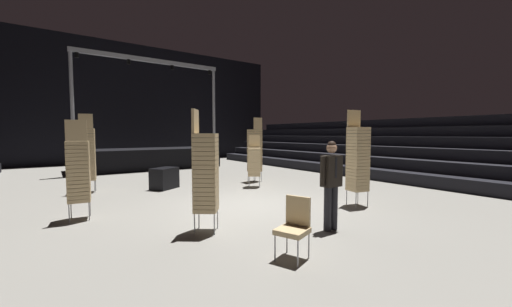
% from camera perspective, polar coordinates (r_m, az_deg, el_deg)
% --- Properties ---
extents(ground_plane, '(22.00, 30.00, 0.10)m').
position_cam_1_polar(ground_plane, '(8.16, -0.95, -10.17)').
color(ground_plane, gray).
extents(arena_end_wall, '(22.00, 0.30, 8.00)m').
position_cam_1_polar(arena_end_wall, '(22.12, -23.46, 8.86)').
color(arena_end_wall, black).
rests_on(arena_end_wall, ground_plane).
extents(bleacher_bank_right, '(4.50, 24.00, 2.70)m').
position_cam_1_polar(bleacher_bank_right, '(15.20, 25.23, 1.27)').
color(bleacher_bank_right, black).
rests_on(bleacher_bank_right, ground_plane).
extents(stage_riser, '(7.58, 2.77, 5.79)m').
position_cam_1_polar(stage_riser, '(17.49, -20.13, -0.62)').
color(stage_riser, black).
rests_on(stage_riser, ground_plane).
extents(man_with_tie, '(0.57, 0.24, 1.78)m').
position_cam_1_polar(man_with_tie, '(6.06, 14.32, -4.92)').
color(man_with_tie, black).
rests_on(man_with_tie, ground_plane).
extents(chair_stack_front_left, '(0.62, 0.62, 2.39)m').
position_cam_1_polar(chair_stack_front_left, '(5.84, -9.70, -3.36)').
color(chair_stack_front_left, '#B2B5BA').
rests_on(chair_stack_front_left, ground_plane).
extents(chair_stack_front_right, '(0.51, 0.51, 2.56)m').
position_cam_1_polar(chair_stack_front_right, '(11.11, -29.71, -0.01)').
color(chair_stack_front_right, '#B2B5BA').
rests_on(chair_stack_front_right, ground_plane).
extents(chair_stack_mid_left, '(0.48, 0.48, 2.56)m').
position_cam_1_polar(chair_stack_mid_left, '(11.90, -0.24, 0.70)').
color(chair_stack_mid_left, '#B2B5BA').
rests_on(chair_stack_mid_left, ground_plane).
extents(chair_stack_mid_right, '(0.50, 0.50, 2.22)m').
position_cam_1_polar(chair_stack_mid_right, '(7.69, -31.01, -2.78)').
color(chair_stack_mid_right, '#B2B5BA').
rests_on(chair_stack_mid_right, ground_plane).
extents(chair_stack_mid_centre, '(0.53, 0.53, 2.56)m').
position_cam_1_polar(chair_stack_mid_centre, '(8.31, 19.00, -0.83)').
color(chair_stack_mid_centre, '#B2B5BA').
rests_on(chair_stack_mid_centre, ground_plane).
extents(chair_stack_rear_left, '(0.61, 0.61, 1.88)m').
position_cam_1_polar(chair_stack_rear_left, '(10.71, -0.33, -1.45)').
color(chair_stack_rear_left, '#B2B5BA').
rests_on(chair_stack_rear_left, ground_plane).
extents(equipment_road_case, '(1.08, 0.99, 0.74)m').
position_cam_1_polar(equipment_road_case, '(10.87, -17.22, -4.58)').
color(equipment_road_case, black).
rests_on(equipment_road_case, ground_plane).
extents(loose_chair_near_man, '(0.57, 0.57, 0.95)m').
position_cam_1_polar(loose_chair_near_man, '(4.71, 7.40, -13.32)').
color(loose_chair_near_man, '#B2B5BA').
rests_on(loose_chair_near_man, ground_plane).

